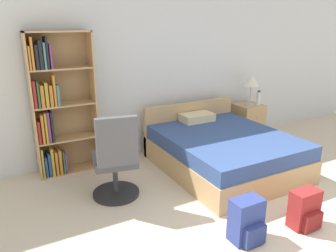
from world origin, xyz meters
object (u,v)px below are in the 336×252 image
(bookshelf, at_px, (56,107))
(backpack_red, at_px, (305,210))
(backpack_blue, at_px, (247,221))
(nightstand, at_px, (247,121))
(table_lamp, at_px, (251,81))
(water_bottle, at_px, (258,98))
(bed, at_px, (221,150))
(office_chair, at_px, (116,162))

(bookshelf, distance_m, backpack_red, 3.18)
(backpack_red, xyz_separation_m, backpack_blue, (-0.66, 0.11, 0.02))
(nightstand, xyz_separation_m, backpack_red, (-1.29, -2.33, -0.12))
(table_lamp, distance_m, water_bottle, 0.32)
(bookshelf, relative_size, nightstand, 3.08)
(nightstand, xyz_separation_m, backpack_blue, (-1.95, -2.22, -0.10))
(bed, xyz_separation_m, backpack_blue, (-0.79, -1.43, -0.06))
(bed, distance_m, table_lamp, 1.57)
(water_bottle, height_order, backpack_blue, water_bottle)
(bed, bearing_deg, backpack_red, -94.69)
(backpack_red, height_order, backpack_blue, backpack_blue)
(table_lamp, xyz_separation_m, backpack_blue, (-1.94, -2.18, -0.82))
(table_lamp, bearing_deg, office_chair, -162.29)
(nightstand, bearing_deg, bookshelf, 177.85)
(table_lamp, xyz_separation_m, water_bottle, (0.12, -0.07, -0.29))
(office_chair, height_order, table_lamp, table_lamp)
(bookshelf, height_order, nightstand, bookshelf)
(bed, bearing_deg, bookshelf, 155.71)
(office_chair, relative_size, nightstand, 1.71)
(office_chair, xyz_separation_m, nightstand, (2.76, 0.92, -0.16))
(nightstand, xyz_separation_m, table_lamp, (-0.01, -0.04, 0.71))
(bed, xyz_separation_m, table_lamp, (1.15, 0.75, 0.75))
(nightstand, relative_size, backpack_blue, 1.43)
(bookshelf, xyz_separation_m, backpack_blue, (1.23, -2.34, -0.72))
(water_bottle, bearing_deg, backpack_blue, -134.33)
(table_lamp, bearing_deg, bed, -146.86)
(nightstand, relative_size, table_lamp, 1.18)
(bookshelf, bearing_deg, bed, -24.29)
(bed, bearing_deg, nightstand, 34.19)
(backpack_blue, bearing_deg, backpack_red, -9.15)
(bed, xyz_separation_m, nightstand, (1.16, 0.79, 0.04))
(backpack_blue, bearing_deg, nightstand, 48.69)
(water_bottle, bearing_deg, nightstand, 135.47)
(table_lamp, bearing_deg, backpack_red, -119.19)
(bookshelf, bearing_deg, nightstand, -2.15)
(nightstand, xyz_separation_m, water_bottle, (0.11, -0.11, 0.42))
(nightstand, bearing_deg, backpack_red, -119.01)
(bookshelf, relative_size, table_lamp, 3.62)
(bookshelf, bearing_deg, water_bottle, -3.97)
(office_chair, relative_size, backpack_blue, 2.45)
(nightstand, bearing_deg, water_bottle, -44.53)
(bookshelf, bearing_deg, backpack_red, -52.28)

